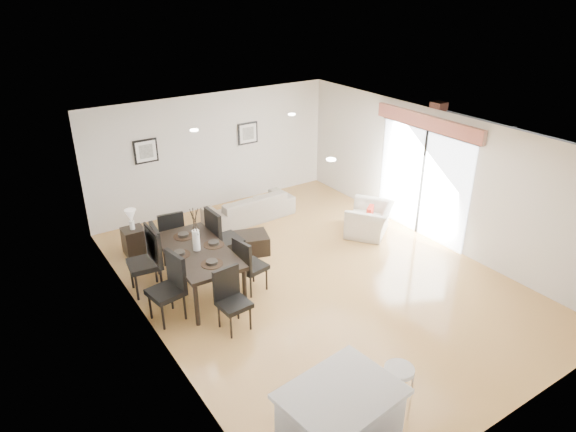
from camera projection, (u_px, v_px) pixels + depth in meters
ground at (314, 278)px, 9.46m from camera, size 8.00×8.00×0.00m
wall_back at (214, 151)px, 11.91m from camera, size 6.00×0.04×2.70m
wall_front at (523, 332)px, 5.87m from camera, size 6.00×0.04×2.70m
wall_left at (148, 259)px, 7.39m from camera, size 0.04×8.00×2.70m
wall_right at (435, 177)px, 10.38m from camera, size 0.04×8.00×2.70m
ceiling at (318, 136)px, 8.31m from camera, size 6.00×8.00×0.02m
sofa at (249, 207)px, 11.63m from camera, size 2.10×0.90×0.60m
armchair at (370, 220)px, 10.95m from camera, size 1.34×1.31×0.66m
courtyard_plant_a at (525, 197)px, 12.03m from camera, size 0.71×0.66×0.67m
courtyard_plant_b at (485, 188)px, 12.63m from camera, size 0.40×0.40×0.64m
dining_table at (197, 254)px, 8.78m from camera, size 1.03×1.98×0.81m
dining_chair_wnear at (170, 283)px, 8.12m from camera, size 0.58×0.58×1.13m
dining_chair_wfar at (150, 256)px, 8.83m from camera, size 0.60×0.60×1.20m
dining_chair_enear at (247, 263)px, 8.81m from camera, size 0.54×0.54×1.03m
dining_chair_efar at (220, 236)px, 9.51m from camera, size 0.56×0.56×1.21m
dining_chair_head at (231, 296)px, 7.93m from camera, size 0.49×0.49×1.01m
dining_chair_foot at (171, 234)px, 9.74m from camera, size 0.54×0.54×1.07m
vase at (196, 233)px, 8.61m from camera, size 0.99×1.52×0.77m
coffee_table at (244, 244)px, 10.23m from camera, size 1.09×0.84×0.38m
side_table at (134, 241)px, 10.17m from camera, size 0.42×0.42×0.55m
table_lamp at (131, 217)px, 9.94m from camera, size 0.21×0.21×0.41m
cushion at (370, 213)px, 10.75m from camera, size 0.31×0.26×0.31m
kitchen_island at (340, 422)px, 5.82m from camera, size 1.40×1.14×0.90m
bar_stool at (399, 375)px, 6.17m from camera, size 0.36×0.36×0.80m
framed_print_back_left at (146, 151)px, 10.96m from camera, size 0.52×0.04×0.52m
framed_print_back_right at (248, 133)px, 12.21m from camera, size 0.52×0.04×0.52m
framed_print_left_wall at (153, 246)px, 7.13m from camera, size 0.04×0.52×0.52m
sliding_door at (424, 159)px, 10.46m from camera, size 0.12×2.70×2.57m
courtyard at (494, 158)px, 12.80m from camera, size 6.00×6.00×2.00m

